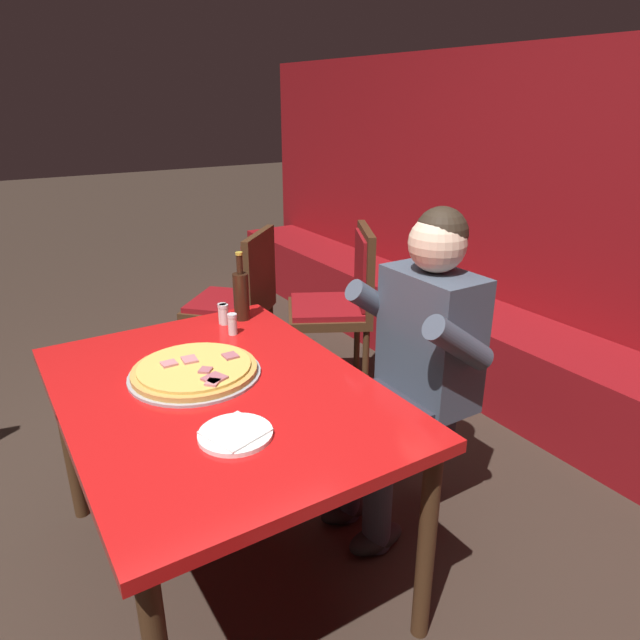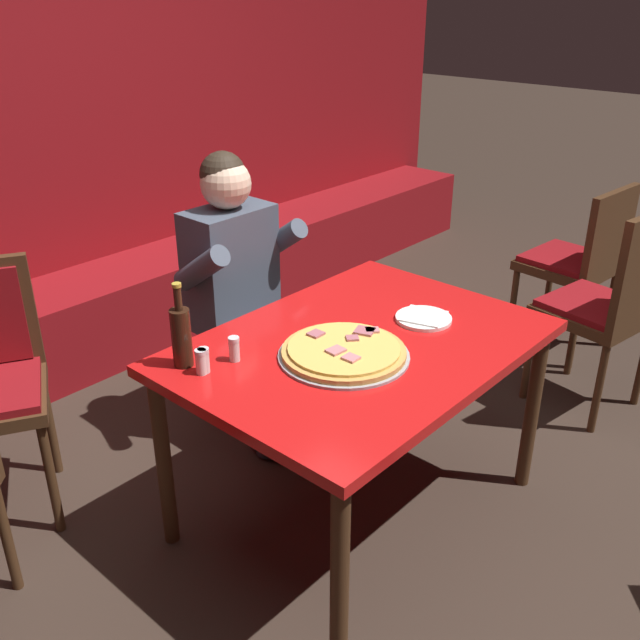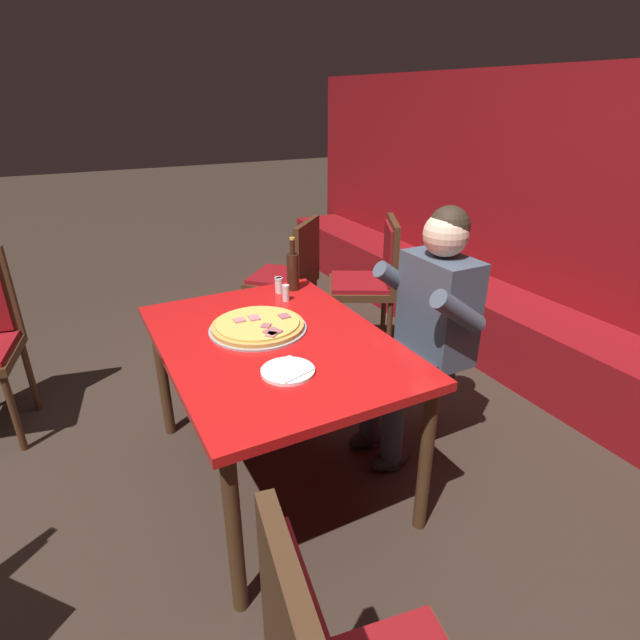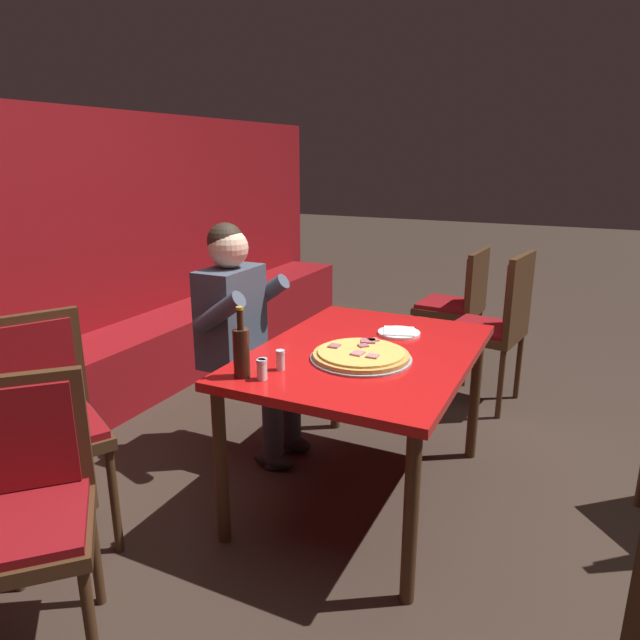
# 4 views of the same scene
# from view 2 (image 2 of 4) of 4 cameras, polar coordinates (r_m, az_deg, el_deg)

# --- Properties ---
(ground_plane) EXTENTS (24.00, 24.00, 0.00)m
(ground_plane) POSITION_cam_2_polar(r_m,az_deg,el_deg) (2.93, 2.91, -14.83)
(ground_plane) COLOR #33261E
(booth_wall_panel) EXTENTS (6.80, 0.16, 1.90)m
(booth_wall_panel) POSITION_cam_2_polar(r_m,az_deg,el_deg) (4.07, -21.69, 10.43)
(booth_wall_panel) COLOR maroon
(booth_wall_panel) RESTS_ON ground_plane
(booth_bench) EXTENTS (6.46, 0.48, 0.46)m
(booth_bench) POSITION_cam_2_polar(r_m,az_deg,el_deg) (4.04, -17.92, -0.05)
(booth_bench) COLOR maroon
(booth_bench) RESTS_ON ground_plane
(main_dining_table) EXTENTS (1.30, 0.94, 0.75)m
(main_dining_table) POSITION_cam_2_polar(r_m,az_deg,el_deg) (2.54, 3.24, -3.29)
(main_dining_table) COLOR #422816
(main_dining_table) RESTS_ON ground_plane
(pizza) EXTENTS (0.45, 0.45, 0.05)m
(pizza) POSITION_cam_2_polar(r_m,az_deg,el_deg) (2.40, 1.92, -2.57)
(pizza) COLOR #9E9EA3
(pizza) RESTS_ON main_dining_table
(plate_white_paper) EXTENTS (0.21, 0.21, 0.02)m
(plate_white_paper) POSITION_cam_2_polar(r_m,az_deg,el_deg) (2.68, 8.28, 0.16)
(plate_white_paper) COLOR white
(plate_white_paper) RESTS_ON main_dining_table
(beer_bottle) EXTENTS (0.07, 0.07, 0.29)m
(beer_bottle) POSITION_cam_2_polar(r_m,az_deg,el_deg) (2.35, -11.04, -1.19)
(beer_bottle) COLOR black
(beer_bottle) RESTS_ON main_dining_table
(shaker_oregano) EXTENTS (0.04, 0.04, 0.09)m
(shaker_oregano) POSITION_cam_2_polar(r_m,az_deg,el_deg) (2.32, -9.48, -3.41)
(shaker_oregano) COLOR silver
(shaker_oregano) RESTS_ON main_dining_table
(shaker_parmesan) EXTENTS (0.04, 0.04, 0.09)m
(shaker_parmesan) POSITION_cam_2_polar(r_m,az_deg,el_deg) (2.38, -6.88, -2.40)
(shaker_parmesan) COLOR silver
(shaker_parmesan) RESTS_ON main_dining_table
(shaker_red_pepper_flakes) EXTENTS (0.04, 0.04, 0.09)m
(shaker_red_pepper_flakes) POSITION_cam_2_polar(r_m,az_deg,el_deg) (2.33, -9.27, -3.29)
(shaker_red_pepper_flakes) COLOR silver
(shaker_red_pepper_flakes) RESTS_ON main_dining_table
(diner_seated_blue_shirt) EXTENTS (0.53, 0.53, 1.27)m
(diner_seated_blue_shirt) POSITION_cam_2_polar(r_m,az_deg,el_deg) (3.06, -6.04, 2.55)
(diner_seated_blue_shirt) COLOR black
(diner_seated_blue_shirt) RESTS_ON ground_plane
(dining_chair_far_left) EXTENTS (0.48, 0.48, 0.94)m
(dining_chair_far_left) POSITION_cam_2_polar(r_m,az_deg,el_deg) (4.06, 20.28, 4.86)
(dining_chair_far_left) COLOR #422816
(dining_chair_far_left) RESTS_ON ground_plane
(dining_chair_far_right) EXTENTS (0.51, 0.51, 1.02)m
(dining_chair_far_right) POSITION_cam_2_polar(r_m,az_deg,el_deg) (3.51, 22.46, 1.69)
(dining_chair_far_right) COLOR #422816
(dining_chair_far_right) RESTS_ON ground_plane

